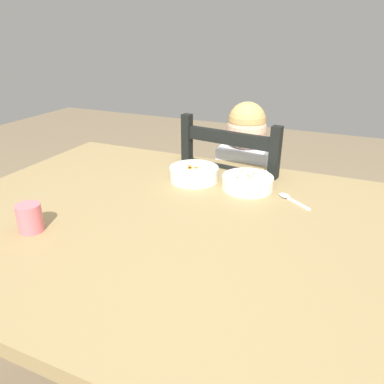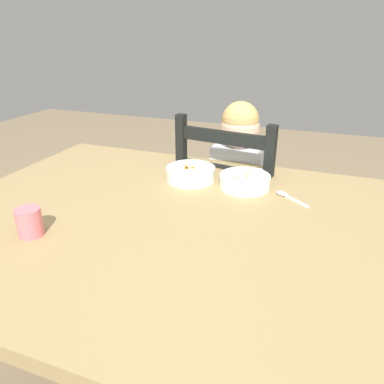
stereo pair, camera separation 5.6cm
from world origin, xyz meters
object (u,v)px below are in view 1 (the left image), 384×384
at_px(dining_table, 175,240).
at_px(bowl_of_carrots, 194,173).
at_px(dining_chair, 238,214).
at_px(bowl_of_peas, 247,182).
at_px(drinking_cup, 30,218).
at_px(child_figure, 242,177).
at_px(spoon, 289,198).

distance_m(dining_table, bowl_of_carrots, 0.32).
distance_m(dining_chair, bowl_of_peas, 0.43).
distance_m(bowl_of_carrots, drinking_cup, 0.58).
height_order(dining_chair, child_figure, child_figure).
xyz_separation_m(dining_chair, bowl_of_carrots, (-0.09, -0.30, 0.29)).
xyz_separation_m(bowl_of_carrots, spoon, (0.35, -0.03, -0.02)).
bearing_deg(dining_table, drinking_cup, -145.49).
height_order(dining_table, bowl_of_peas, bowl_of_peas).
bearing_deg(dining_table, child_figure, 86.36).
relative_size(bowl_of_peas, drinking_cup, 2.24).
bearing_deg(dining_table, bowl_of_carrots, 102.18).
height_order(child_figure, spoon, child_figure).
relative_size(child_figure, bowl_of_carrots, 5.23).
xyz_separation_m(dining_chair, spoon, (0.26, -0.33, 0.27)).
relative_size(child_figure, drinking_cup, 11.95).
relative_size(child_figure, bowl_of_peas, 5.33).
bearing_deg(drinking_cup, bowl_of_carrots, 63.15).
distance_m(dining_chair, drinking_cup, 0.94).
bearing_deg(bowl_of_peas, spoon, -11.14).
height_order(dining_chair, bowl_of_carrots, dining_chair).
bearing_deg(bowl_of_carrots, drinking_cup, -116.85).
relative_size(bowl_of_peas, spoon, 1.47).
bearing_deg(child_figure, dining_table, -93.64).
relative_size(bowl_of_carrots, drinking_cup, 2.28).
bearing_deg(dining_chair, spoon, -51.96).
distance_m(dining_table, spoon, 0.40).
xyz_separation_m(dining_table, drinking_cup, (-0.33, -0.22, 0.12)).
bearing_deg(spoon, bowl_of_peas, 168.86).
xyz_separation_m(spoon, drinking_cup, (-0.61, -0.49, 0.04)).
height_order(bowl_of_peas, bowl_of_carrots, bowl_of_carrots).
bearing_deg(drinking_cup, dining_chair, 66.44).
distance_m(child_figure, drinking_cup, 0.90).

